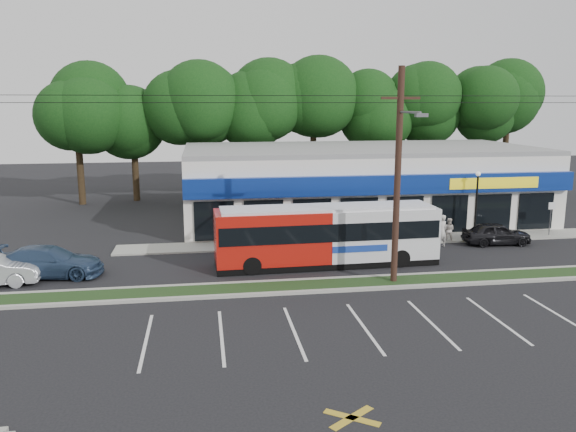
# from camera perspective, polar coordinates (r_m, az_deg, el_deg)

# --- Properties ---
(ground) EXTENTS (120.00, 120.00, 0.00)m
(ground) POSITION_cam_1_polar(r_m,az_deg,el_deg) (25.53, 4.98, -7.81)
(ground) COLOR black
(ground) RESTS_ON ground
(grass_strip) EXTENTS (40.00, 1.60, 0.12)m
(grass_strip) POSITION_cam_1_polar(r_m,az_deg,el_deg) (26.43, 4.47, -6.98)
(grass_strip) COLOR #1D3315
(grass_strip) RESTS_ON ground
(curb_south) EXTENTS (40.00, 0.25, 0.14)m
(curb_south) POSITION_cam_1_polar(r_m,az_deg,el_deg) (25.64, 4.90, -7.55)
(curb_south) COLOR #9E9E93
(curb_south) RESTS_ON ground
(curb_north) EXTENTS (40.00, 0.25, 0.14)m
(curb_north) POSITION_cam_1_polar(r_m,az_deg,el_deg) (27.21, 4.06, -6.41)
(curb_north) COLOR #9E9E93
(curb_north) RESTS_ON ground
(sidewalk) EXTENTS (32.00, 2.20, 0.10)m
(sidewalk) POSITION_cam_1_polar(r_m,az_deg,el_deg) (35.16, 9.46, -2.46)
(sidewalk) COLOR #9E9E93
(sidewalk) RESTS_ON ground
(strip_mall) EXTENTS (25.00, 12.55, 5.30)m
(strip_mall) POSITION_cam_1_polar(r_m,az_deg,el_deg) (41.31, 7.27, 3.34)
(strip_mall) COLOR silver
(strip_mall) RESTS_ON ground
(utility_pole) EXTENTS (50.00, 2.77, 10.00)m
(utility_pole) POSITION_cam_1_polar(r_m,az_deg,el_deg) (25.99, 10.80, 4.65)
(utility_pole) COLOR black
(utility_pole) RESTS_ON ground
(lamp_post) EXTENTS (0.30, 0.30, 4.25)m
(lamp_post) POSITION_cam_1_polar(r_m,az_deg,el_deg) (36.77, 18.62, 1.87)
(lamp_post) COLOR black
(lamp_post) RESTS_ON ground
(sign_post) EXTENTS (0.45, 0.10, 2.23)m
(sign_post) POSITION_cam_1_polar(r_m,az_deg,el_deg) (39.30, 25.16, 0.31)
(sign_post) COLOR #59595E
(sign_post) RESTS_ON ground
(tree_line) EXTENTS (46.76, 6.76, 11.83)m
(tree_line) POSITION_cam_1_polar(r_m,az_deg,el_deg) (50.37, 2.56, 11.44)
(tree_line) COLOR black
(tree_line) RESTS_ON ground
(metrobus) EXTENTS (11.72, 2.77, 3.14)m
(metrobus) POSITION_cam_1_polar(r_m,az_deg,el_deg) (29.39, 3.97, -1.84)
(metrobus) COLOR #B2150D
(metrobus) RESTS_ON ground
(car_dark) EXTENTS (4.08, 1.87, 1.35)m
(car_dark) POSITION_cam_1_polar(r_m,az_deg,el_deg) (36.03, 20.41, -1.67)
(car_dark) COLOR black
(car_dark) RESTS_ON ground
(car_blue) EXTENTS (5.41, 2.66, 1.51)m
(car_blue) POSITION_cam_1_polar(r_m,az_deg,el_deg) (29.95, -23.16, -4.29)
(car_blue) COLOR navy
(car_blue) RESTS_ON ground
(pedestrian_a) EXTENTS (0.81, 0.65, 1.92)m
(pedestrian_a) POSITION_cam_1_polar(r_m,az_deg,el_deg) (34.44, 15.35, -1.45)
(pedestrian_a) COLOR beige
(pedestrian_a) RESTS_ON ground
(pedestrian_b) EXTENTS (0.92, 0.87, 1.49)m
(pedestrian_b) POSITION_cam_1_polar(r_m,az_deg,el_deg) (35.75, 15.99, -1.37)
(pedestrian_b) COLOR beige
(pedestrian_b) RESTS_ON ground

